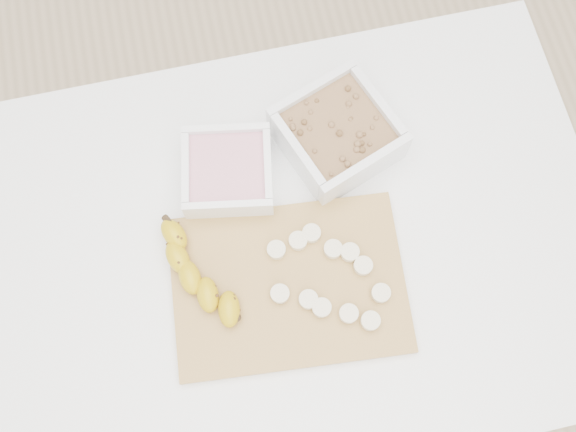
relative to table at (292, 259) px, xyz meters
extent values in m
plane|color=#C6AD89|center=(0.00, 0.00, -0.65)|extent=(3.50, 3.50, 0.00)
cube|color=white|center=(0.00, 0.00, 0.08)|extent=(1.00, 0.70, 0.04)
cylinder|color=white|center=(0.44, -0.29, -0.30)|extent=(0.05, 0.05, 0.71)
cylinder|color=white|center=(-0.44, 0.29, -0.30)|extent=(0.05, 0.05, 0.71)
cylinder|color=white|center=(0.44, 0.29, -0.30)|extent=(0.05, 0.05, 0.71)
cube|color=white|center=(-0.07, 0.13, 0.13)|extent=(0.16, 0.16, 0.06)
cube|color=#CF8395|center=(-0.07, 0.13, 0.13)|extent=(0.13, 0.13, 0.04)
cube|color=white|center=(0.11, 0.15, 0.13)|extent=(0.21, 0.21, 0.08)
cube|color=brown|center=(0.11, 0.15, 0.14)|extent=(0.18, 0.18, 0.04)
cube|color=#B08145|center=(-0.02, -0.06, 0.10)|extent=(0.37, 0.28, 0.01)
cylinder|color=#F3E5BB|center=(-0.03, -0.01, 0.12)|extent=(0.03, 0.03, 0.01)
cylinder|color=#F3E5BB|center=(0.01, 0.00, 0.12)|extent=(0.03, 0.03, 0.01)
cylinder|color=#F3E5BB|center=(0.03, 0.01, 0.12)|extent=(0.03, 0.03, 0.01)
cylinder|color=#F3E5BB|center=(0.06, -0.03, 0.12)|extent=(0.03, 0.03, 0.01)
cylinder|color=#F3E5BB|center=(0.08, -0.04, 0.12)|extent=(0.03, 0.03, 0.01)
cylinder|color=#F3E5BB|center=(0.10, -0.06, 0.12)|extent=(0.03, 0.03, 0.01)
cylinder|color=#F3E5BB|center=(0.11, -0.11, 0.12)|extent=(0.03, 0.03, 0.01)
cylinder|color=#F3E5BB|center=(-0.04, -0.08, 0.12)|extent=(0.03, 0.03, 0.01)
cylinder|color=#F3E5BB|center=(0.00, -0.09, 0.12)|extent=(0.03, 0.03, 0.01)
cylinder|color=#F3E5BB|center=(0.02, -0.11, 0.12)|extent=(0.03, 0.03, 0.01)
cylinder|color=#F3E5BB|center=(0.06, -0.13, 0.12)|extent=(0.03, 0.03, 0.01)
cylinder|color=#F3E5BB|center=(0.09, -0.14, 0.12)|extent=(0.03, 0.03, 0.01)
camera|label=1|loc=(-0.06, -0.25, 1.07)|focal=40.00mm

